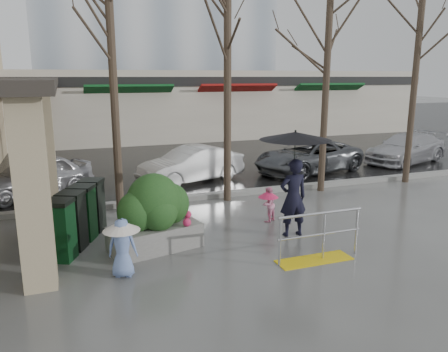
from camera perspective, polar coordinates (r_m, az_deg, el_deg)
ground at (r=9.74m, az=1.29°, el=-9.33°), size 120.00×120.00×0.00m
street_asphalt at (r=30.78m, az=-13.93°, el=5.67°), size 120.00×36.00×0.01m
curb at (r=13.32m, az=-5.02°, el=-2.87°), size 120.00×0.30×0.15m
canopy_slab at (r=16.45m, az=-25.93°, el=11.44°), size 2.80×18.00×0.25m
pillar_front at (r=8.14m, az=-23.72°, el=-1.97°), size 0.55×0.55×3.50m
pillar_back at (r=14.52m, az=-22.38°, el=4.28°), size 0.55×0.55×3.50m
storefront_row at (r=26.93m, az=-8.88°, el=9.21°), size 34.00×6.74×4.00m
handrail at (r=9.19m, az=12.11°, el=-8.51°), size 1.90×0.50×1.03m
tree_west at (r=12.13m, az=-14.67°, el=19.13°), size 3.20×3.20×6.80m
tree_midwest at (r=12.90m, az=0.47°, el=19.81°), size 3.20×3.20×7.00m
tree_mideast at (r=14.35m, az=13.49°, el=17.27°), size 3.20×3.20×6.50m
tree_east at (r=16.56m, az=24.25°, el=17.72°), size 3.20×3.20×7.20m
woman at (r=10.14m, az=9.15°, el=0.90°), size 1.64×1.64×2.51m
child_pink at (r=11.32m, az=5.79°, el=-3.34°), size 0.56×0.54×0.92m
child_blue at (r=8.40m, az=-13.17°, el=-8.36°), size 0.70×0.70×1.13m
planter at (r=9.56m, az=-9.07°, el=-4.82°), size 2.09×1.37×1.68m
news_boxes at (r=10.27m, az=-18.56°, el=-5.04°), size 1.41×2.29×1.28m
car_a at (r=14.94m, az=-23.72°, el=0.01°), size 3.95×3.11×1.26m
car_b at (r=15.48m, az=-4.30°, el=1.49°), size 4.05×2.43×1.26m
car_c at (r=17.32m, az=10.98°, el=2.52°), size 4.92×3.20×1.26m
car_d at (r=20.58m, az=22.70°, el=3.38°), size 4.67×2.93×1.26m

